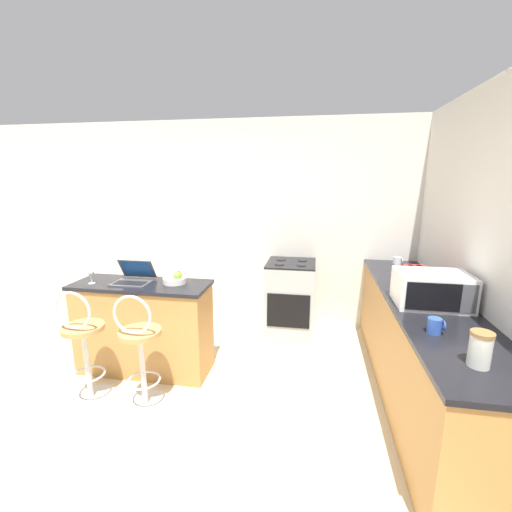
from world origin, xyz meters
TOP-DOWN VIEW (x-y plane):
  - ground_plane at (0.00, 0.00)m, footprint 20.00×20.00m
  - wall_back at (0.00, 2.31)m, footprint 12.00×0.06m
  - breakfast_bar at (-0.49, 0.89)m, footprint 1.31×0.48m
  - counter_right at (2.06, 0.89)m, footprint 0.63×2.81m
  - bar_stool_near at (-0.74, 0.34)m, footprint 0.40×0.40m
  - bar_stool_far at (-0.23, 0.34)m, footprint 0.40×0.40m
  - laptop at (-0.57, 0.91)m, footprint 0.35×0.30m
  - microwave at (2.06, 0.74)m, footprint 0.54×0.39m
  - toaster at (2.09, 1.30)m, footprint 0.21×0.25m
  - stove_range at (0.87, 1.96)m, footprint 0.57×0.61m
  - mug_blue at (1.92, 0.21)m, footprint 0.10×0.09m
  - fruit_bowl at (-0.16, 0.95)m, footprint 0.22×0.22m
  - storage_jar at (2.02, -0.18)m, footprint 0.12×0.12m
  - wine_glass_short at (-0.94, 0.80)m, footprint 0.07×0.07m
  - mug_white at (2.10, 2.09)m, footprint 0.11×0.09m

SIDE VIEW (x-z plane):
  - ground_plane at x=0.00m, z-range 0.00..0.00m
  - stove_range at x=0.87m, z-range 0.00..0.91m
  - counter_right at x=2.06m, z-range 0.00..0.91m
  - breakfast_bar at x=-0.49m, z-range 0.00..0.91m
  - bar_stool_near at x=-0.74m, z-range -0.03..0.99m
  - bar_stool_far at x=-0.23m, z-range -0.03..0.99m
  - fruit_bowl at x=-0.16m, z-range 0.89..1.00m
  - mug_white at x=2.10m, z-range 0.91..0.99m
  - mug_blue at x=1.92m, z-range 0.91..1.01m
  - laptop at x=-0.57m, z-range 0.86..1.06m
  - toaster at x=2.09m, z-range 0.91..1.08m
  - storage_jar at x=2.02m, z-range 0.91..1.10m
  - wine_glass_short at x=-0.94m, z-range 0.94..1.09m
  - microwave at x=2.06m, z-range 0.91..1.17m
  - wall_back at x=0.00m, z-range 0.00..2.60m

